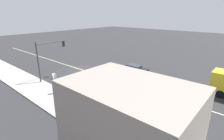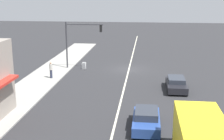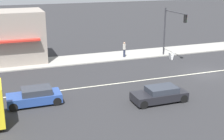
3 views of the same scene
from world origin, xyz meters
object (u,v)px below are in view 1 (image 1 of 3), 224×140
pedestrian (56,86)px  sedan_dark (135,69)px  traffic_signal_main (47,54)px  coupe_blue (184,89)px  warning_aframe_sign (55,76)px

pedestrian → sedan_dark: bearing=169.6°
traffic_signal_main → pedestrian: 6.01m
coupe_blue → traffic_signal_main: bearing=-63.1°
traffic_signal_main → sedan_dark: (-11.12, 7.31, -3.31)m
warning_aframe_sign → sedan_dark: bearing=145.6°
pedestrian → coupe_blue: bearing=131.8°
coupe_blue → warning_aframe_sign: bearing=-64.8°
pedestrian → warning_aframe_sign: (-2.62, -4.76, -0.63)m
traffic_signal_main → coupe_blue: (-8.32, 16.41, -3.28)m
warning_aframe_sign → sedan_dark: 12.67m
pedestrian → coupe_blue: pedestrian is taller
sedan_dark → warning_aframe_sign: bearing=-34.4°
pedestrian → warning_aframe_sign: size_ratio=2.11×
pedestrian → coupe_blue: size_ratio=0.44×
warning_aframe_sign → sedan_dark: (-10.45, 7.15, 0.16)m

